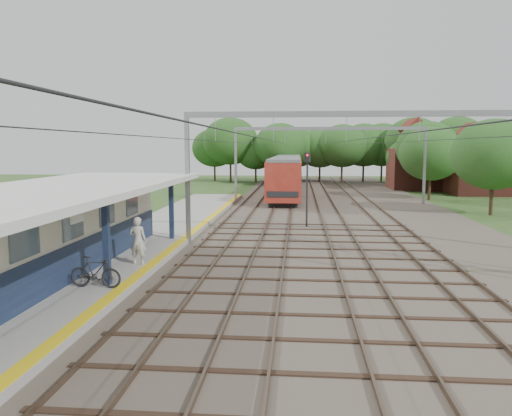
{
  "coord_description": "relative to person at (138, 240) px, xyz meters",
  "views": [
    {
      "loc": [
        0.84,
        -10.74,
        5.2
      ],
      "look_at": [
        -1.69,
        18.5,
        1.6
      ],
      "focal_mm": 35.0,
      "sensor_mm": 36.0,
      "label": 1
    }
  ],
  "objects": [
    {
      "name": "catenary_system",
      "position": [
        9.19,
        16.17,
        4.17
      ],
      "size": [
        17.22,
        88.0,
        7.0
      ],
      "color": "gray",
      "rests_on": "ground"
    },
    {
      "name": "platform",
      "position": [
        -1.7,
        4.88,
        -1.17
      ],
      "size": [
        5.0,
        52.0,
        0.35
      ],
      "primitive_type": "cube",
      "color": "gray",
      "rests_on": "ground"
    },
    {
      "name": "ground",
      "position": [
        5.8,
        -9.12,
        -1.35
      ],
      "size": [
        160.0,
        160.0,
        0.0
      ],
      "primitive_type": "plane",
      "color": "#2D4C1E",
      "rests_on": "ground"
    },
    {
      "name": "rail_tracks",
      "position": [
        7.3,
        20.88,
        -1.17
      ],
      "size": [
        11.8,
        88.0,
        0.15
      ],
      "color": "brown",
      "rests_on": "ballast_bed"
    },
    {
      "name": "train",
      "position": [
        5.3,
        40.51,
        0.91
      ],
      "size": [
        3.1,
        38.62,
        4.06
      ],
      "color": "black",
      "rests_on": "ballast_bed"
    },
    {
      "name": "yellow_stripe",
      "position": [
        0.55,
        4.88,
        -0.99
      ],
      "size": [
        0.45,
        52.0,
        0.01
      ],
      "primitive_type": "cube",
      "color": "yellow",
      "rests_on": "platform"
    },
    {
      "name": "station_building",
      "position": [
        -3.08,
        -2.12,
        0.7
      ],
      "size": [
        3.41,
        18.0,
        3.4
      ],
      "color": "beige",
      "rests_on": "platform"
    },
    {
      "name": "bicycle",
      "position": [
        -0.34,
        -3.57,
        -0.44
      ],
      "size": [
        1.88,
        0.64,
        1.11
      ],
      "primitive_type": "imported",
      "rotation": [
        0.0,
        0.0,
        1.51
      ],
      "color": "black",
      "rests_on": "platform"
    },
    {
      "name": "tree_band",
      "position": [
        9.65,
        48.01,
        3.57
      ],
      "size": [
        31.72,
        30.88,
        8.82
      ],
      "color": "#382619",
      "rests_on": "ground"
    },
    {
      "name": "house_near",
      "position": [
        26.8,
        36.88,
        1.64
      ],
      "size": [
        7.0,
        6.12,
        7.89
      ],
      "color": "brown",
      "rests_on": "ground"
    },
    {
      "name": "signal_post",
      "position": [
        7.15,
        12.08,
        1.83
      ],
      "size": [
        0.39,
        0.34,
        4.84
      ],
      "rotation": [
        0.0,
        0.0,
        -0.43
      ],
      "color": "black",
      "rests_on": "ground"
    },
    {
      "name": "house_far",
      "position": [
        21.8,
        42.88,
        1.89
      ],
      "size": [
        8.0,
        6.12,
        8.66
      ],
      "color": "brown",
      "rests_on": "ground"
    },
    {
      "name": "canopy",
      "position": [
        -1.97,
        -3.12,
        2.3
      ],
      "size": [
        6.4,
        20.0,
        3.44
      ],
      "color": "#13203D",
      "rests_on": "platform"
    },
    {
      "name": "person",
      "position": [
        0.0,
        0.0,
        0.0
      ],
      "size": [
        0.77,
        0.54,
        1.99
      ],
      "primitive_type": "imported",
      "rotation": [
        0.0,
        0.0,
        3.05
      ],
      "color": "beige",
      "rests_on": "platform"
    },
    {
      "name": "ballast_bed",
      "position": [
        9.8,
        20.88,
        -1.3
      ],
      "size": [
        18.0,
        90.0,
        0.1
      ],
      "primitive_type": "cube",
      "color": "#473D33",
      "rests_on": "ground"
    }
  ]
}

